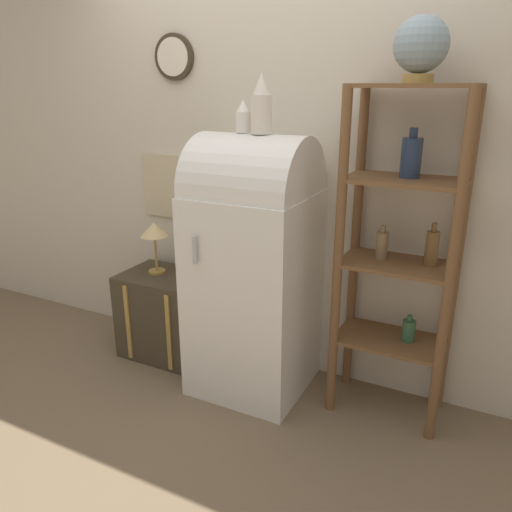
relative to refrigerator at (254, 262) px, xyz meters
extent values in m
plane|color=#7A664C|center=(0.00, -0.24, -0.78)|extent=(12.00, 12.00, 0.00)
cube|color=beige|center=(0.00, 0.33, 0.57)|extent=(7.00, 0.05, 2.70)
cylinder|color=#382D1E|center=(-0.68, 0.29, 1.11)|extent=(0.27, 0.03, 0.27)
cylinder|color=beige|center=(-0.68, 0.27, 1.11)|extent=(0.22, 0.01, 0.22)
cube|color=#C6B793|center=(-0.74, 0.30, 0.31)|extent=(0.48, 0.02, 0.42)
cube|color=white|center=(0.00, 0.00, -0.19)|extent=(0.63, 0.61, 1.18)
cylinder|color=white|center=(0.00, 0.00, 0.42)|extent=(0.62, 0.58, 0.58)
cylinder|color=#B7B7BC|center=(-0.17, -0.33, 0.14)|extent=(0.02, 0.02, 0.15)
cube|color=#423828|center=(-0.67, 0.06, -0.50)|extent=(0.58, 0.41, 0.57)
cube|color=#AD8942|center=(-0.83, -0.15, -0.50)|extent=(0.03, 0.01, 0.51)
cube|color=#AD8942|center=(-0.51, -0.15, -0.50)|extent=(0.03, 0.01, 0.51)
cylinder|color=brown|center=(0.51, -0.04, 0.09)|extent=(0.05, 0.05, 1.74)
cylinder|color=brown|center=(1.04, -0.04, 0.09)|extent=(0.05, 0.05, 1.74)
cylinder|color=brown|center=(0.51, 0.26, 0.09)|extent=(0.05, 0.05, 1.74)
cylinder|color=brown|center=(1.04, 0.26, 0.09)|extent=(0.05, 0.05, 1.74)
cube|color=brown|center=(0.77, 0.11, -0.36)|extent=(0.57, 0.34, 0.02)
cube|color=brown|center=(0.77, 0.11, 0.08)|extent=(0.57, 0.34, 0.02)
cube|color=brown|center=(0.77, 0.11, 0.51)|extent=(0.57, 0.34, 0.02)
cube|color=brown|center=(0.77, 0.11, 0.95)|extent=(0.57, 0.34, 0.02)
cylinder|color=#335B3D|center=(0.86, 0.12, -0.29)|extent=(0.07, 0.07, 0.12)
cylinder|color=#335B3D|center=(0.86, 0.12, -0.21)|extent=(0.03, 0.03, 0.03)
cylinder|color=#23334C|center=(0.78, 0.13, 0.62)|extent=(0.10, 0.10, 0.19)
cylinder|color=#23334C|center=(0.78, 0.13, 0.73)|extent=(0.04, 0.04, 0.05)
cylinder|color=#7F6647|center=(0.68, 0.13, 0.16)|extent=(0.06, 0.06, 0.14)
cylinder|color=#7F6647|center=(0.68, 0.13, 0.25)|extent=(0.03, 0.03, 0.04)
cylinder|color=brown|center=(0.93, 0.14, 0.18)|extent=(0.07, 0.07, 0.18)
cylinder|color=brown|center=(0.93, 0.14, 0.29)|extent=(0.03, 0.03, 0.04)
cylinder|color=#AD8942|center=(0.79, 0.08, 0.98)|extent=(0.14, 0.14, 0.04)
sphere|color=#7F939E|center=(0.79, 0.08, 1.12)|extent=(0.24, 0.24, 0.24)
cylinder|color=white|center=(-0.06, 0.01, 0.77)|extent=(0.08, 0.08, 0.11)
cone|color=white|center=(-0.06, 0.01, 0.85)|extent=(0.07, 0.07, 0.06)
cylinder|color=silver|center=(0.05, -0.01, 0.81)|extent=(0.11, 0.11, 0.19)
cone|color=silver|center=(0.05, -0.01, 0.95)|extent=(0.09, 0.09, 0.10)
cylinder|color=#AD8942|center=(-0.75, 0.07, -0.21)|extent=(0.11, 0.11, 0.02)
cylinder|color=#AD8942|center=(-0.75, 0.07, -0.08)|extent=(0.02, 0.02, 0.23)
cone|color=#DBC184|center=(-0.75, 0.07, 0.08)|extent=(0.18, 0.18, 0.09)
camera|label=1|loc=(1.21, -2.36, 0.95)|focal=35.00mm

